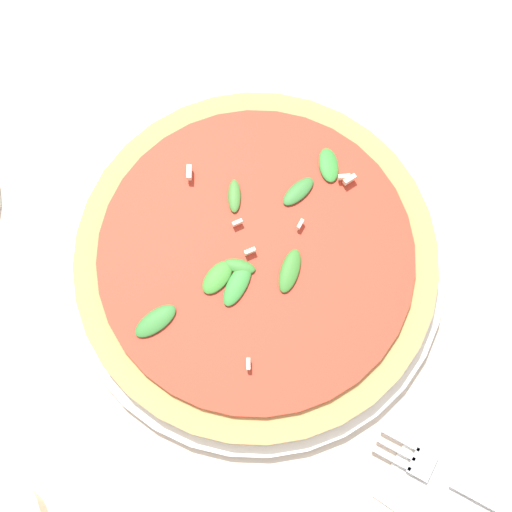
% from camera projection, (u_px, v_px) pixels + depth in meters
% --- Properties ---
extents(ground_plane, '(6.00, 6.00, 0.00)m').
position_uv_depth(ground_plane, '(208.00, 284.00, 0.66)').
color(ground_plane, beige).
extents(pizza_arugula_main, '(0.35, 0.35, 0.05)m').
position_uv_depth(pizza_arugula_main, '(256.00, 260.00, 0.64)').
color(pizza_arugula_main, white).
rests_on(pizza_arugula_main, ground_plane).
extents(napkin, '(0.18, 0.14, 0.01)m').
position_uv_depth(napkin, '(484.00, 498.00, 0.60)').
color(napkin, silver).
rests_on(napkin, ground_plane).
extents(fork, '(0.19, 0.05, 0.00)m').
position_uv_depth(fork, '(478.00, 494.00, 0.60)').
color(fork, silver).
rests_on(fork, ground_plane).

